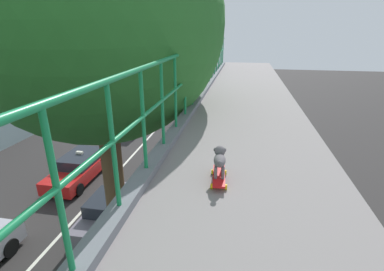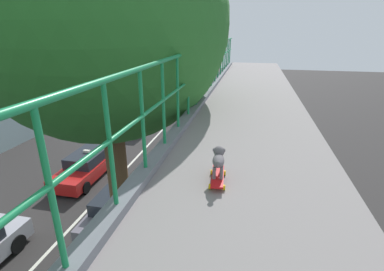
{
  "view_description": "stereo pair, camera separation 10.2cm",
  "coord_description": "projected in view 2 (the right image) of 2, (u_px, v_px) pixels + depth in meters",
  "views": [
    {
      "loc": [
        0.82,
        -1.31,
        7.6
      ],
      "look_at": [
        0.23,
        1.97,
        6.35
      ],
      "focal_mm": 26.33,
      "sensor_mm": 36.0,
      "label": 1
    },
    {
      "loc": [
        0.92,
        -1.29,
        7.6
      ],
      "look_at": [
        0.23,
        1.97,
        6.35
      ],
      "focal_mm": 26.33,
      "sensor_mm": 36.0,
      "label": 2
    }
  ],
  "objects": [
    {
      "name": "car_grey_fifth",
      "position": [
        116.0,
        209.0,
        11.67
      ],
      "size": [
        1.71,
        3.85,
        1.36
      ],
      "color": "slate",
      "rests_on": "ground"
    },
    {
      "name": "toy_skateboard",
      "position": [
        218.0,
        177.0,
        3.21
      ],
      "size": [
        0.21,
        0.52,
        0.08
      ],
      "color": "red",
      "rests_on": "overpass_deck"
    },
    {
      "name": "roadside_tree_mid",
      "position": [
        102.0,
        26.0,
        6.32
      ],
      "size": [
        5.7,
        5.7,
        10.4
      ],
      "color": "brown",
      "rests_on": "ground"
    },
    {
      "name": "small_dog",
      "position": [
        219.0,
        158.0,
        3.19
      ],
      "size": [
        0.16,
        0.38,
        0.3
      ],
      "color": "#625C60",
      "rests_on": "toy_skateboard"
    },
    {
      "name": "green_railing",
      "position": [
        61.0,
        243.0,
        1.88
      ],
      "size": [
        0.2,
        27.33,
        1.28
      ],
      "color": "slate",
      "rests_on": "overpass_deck"
    },
    {
      "name": "city_bus",
      "position": [
        162.0,
        93.0,
        27.89
      ],
      "size": [
        2.59,
        11.92,
        3.09
      ],
      "color": "#21428F",
      "rests_on": "ground"
    },
    {
      "name": "car_red_taxi_sixth",
      "position": [
        87.0,
        166.0,
        15.3
      ],
      "size": [
        1.83,
        4.4,
        1.51
      ],
      "color": "red",
      "rests_on": "ground"
    }
  ]
}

